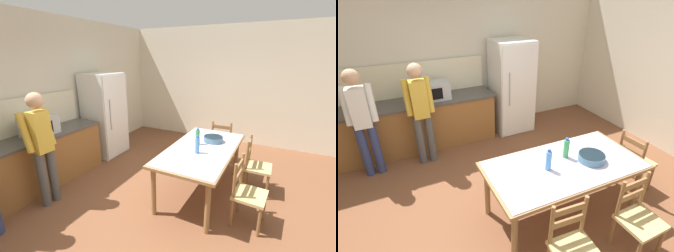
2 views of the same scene
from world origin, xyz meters
TOP-DOWN VIEW (x-y plane):
  - ground_plane at (0.00, 0.00)m, footprint 8.32×8.32m
  - wall_back at (0.00, 2.66)m, footprint 6.52×0.12m
  - kitchen_counter at (-0.90, 2.23)m, footprint 3.05×0.66m
  - counter_splashback at (-0.90, 2.54)m, footprint 3.01×0.03m
  - refrigerator at (1.10, 2.19)m, footprint 0.75×0.73m
  - microwave at (-0.42, 2.21)m, footprint 0.50×0.39m
  - dining_table at (0.58, -0.27)m, footprint 1.93×1.00m
  - bottle_near_centre at (0.34, -0.26)m, footprint 0.07×0.07m
  - bottle_off_centre at (0.68, -0.15)m, footprint 0.07×0.07m
  - serving_bowl at (0.91, -0.34)m, footprint 0.32×0.32m
  - chair_head_end at (1.83, -0.28)m, footprint 0.43×0.44m
  - chair_side_near_left at (0.14, -1.04)m, footprint 0.45×0.43m
  - chair_side_near_right at (1.00, -1.05)m, footprint 0.42×0.40m
  - person_at_sink at (-1.58, 1.71)m, footprint 0.43×0.29m
  - person_at_counter at (-0.75, 1.69)m, footprint 0.43×0.29m

SIDE VIEW (x-z plane):
  - ground_plane at x=0.00m, z-range 0.00..0.00m
  - chair_head_end at x=1.83m, z-range -0.01..0.90m
  - chair_side_near_left at x=0.14m, z-range -0.01..0.90m
  - chair_side_near_right at x=1.00m, z-range -0.01..0.90m
  - kitchen_counter at x=-0.90m, z-range 0.00..0.91m
  - dining_table at x=0.58m, z-range 0.31..1.09m
  - serving_bowl at x=0.91m, z-range 0.79..0.88m
  - bottle_near_centre at x=0.34m, z-range 0.77..1.04m
  - bottle_off_centre at x=0.68m, z-range 0.77..1.04m
  - refrigerator at x=1.10m, z-range 0.00..1.82m
  - person_at_counter at x=-0.75m, z-range 0.11..1.80m
  - person_at_sink at x=-1.58m, z-range 0.11..1.81m
  - microwave at x=-0.42m, z-range 0.91..1.21m
  - counter_splashback at x=-0.90m, z-range 0.91..1.51m
  - wall_back at x=0.00m, z-range 0.00..2.90m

